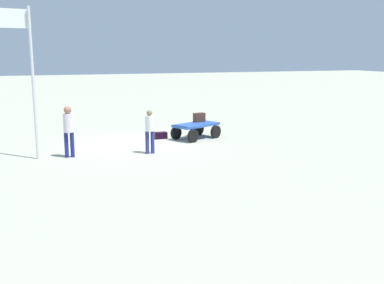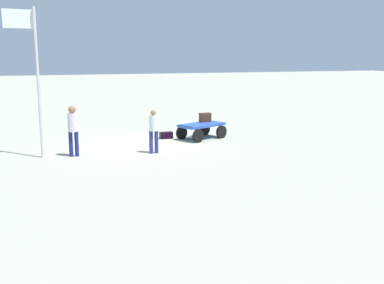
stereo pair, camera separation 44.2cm
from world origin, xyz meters
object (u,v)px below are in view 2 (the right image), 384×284
at_px(suitcase_navy, 205,117).
at_px(worker_trailing, 73,127).
at_px(suitcase_maroon, 166,135).
at_px(flagpole, 33,68).
at_px(worker_lead, 154,128).
at_px(luggage_cart, 201,128).

distance_m(suitcase_navy, worker_trailing, 6.16).
distance_m(suitcase_maroon, worker_trailing, 4.70).
relative_size(suitcase_maroon, worker_trailing, 0.30).
bearing_deg(suitcase_maroon, flagpole, 22.80).
bearing_deg(worker_lead, flagpole, -7.18).
bearing_deg(suitcase_navy, luggage_cart, 54.35).
distance_m(luggage_cart, worker_trailing, 5.72).
height_order(suitcase_maroon, flagpole, flagpole).
height_order(luggage_cart, worker_lead, worker_lead).
bearing_deg(suitcase_maroon, suitcase_navy, 178.22).
bearing_deg(suitcase_maroon, luggage_cart, 159.77).
distance_m(luggage_cart, worker_lead, 3.40).
relative_size(luggage_cart, flagpole, 0.44).
relative_size(worker_trailing, flagpole, 0.35).
bearing_deg(flagpole, suitcase_maroon, -157.20).
distance_m(suitcase_navy, worker_lead, 3.93).
distance_m(suitcase_navy, flagpole, 7.59).
bearing_deg(luggage_cart, suitcase_navy, -125.65).
relative_size(suitcase_maroon, flagpole, 0.11).
distance_m(luggage_cart, suitcase_navy, 0.69).
relative_size(suitcase_maroon, worker_lead, 0.34).
relative_size(suitcase_navy, worker_trailing, 0.29).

